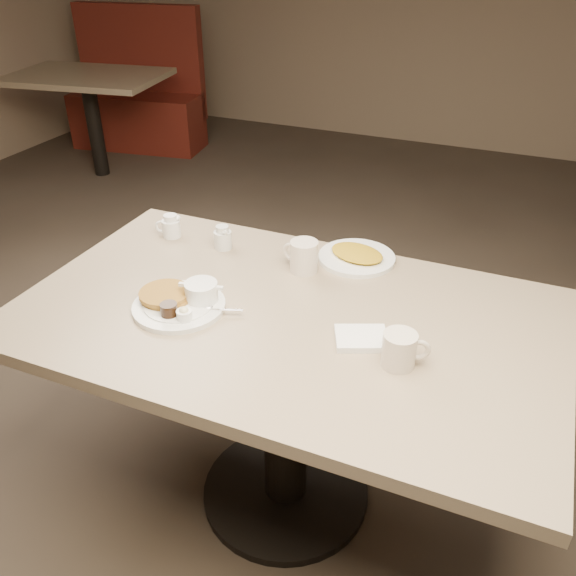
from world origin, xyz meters
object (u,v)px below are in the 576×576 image
at_px(diner_table, 285,361).
at_px(booth_back_left, 134,99).
at_px(creamer_left, 171,227).
at_px(hash_plate, 357,256).
at_px(coffee_mug_far, 303,256).
at_px(main_plate, 181,300).
at_px(coffee_mug_near, 400,349).
at_px(creamer_right, 223,238).

height_order(diner_table, booth_back_left, booth_back_left).
relative_size(creamer_left, booth_back_left, 0.06).
bearing_deg(hash_plate, coffee_mug_far, -135.72).
bearing_deg(booth_back_left, creamer_left, -51.57).
xyz_separation_m(main_plate, coffee_mug_far, (0.24, 0.33, 0.03)).
relative_size(coffee_mug_near, coffee_mug_far, 0.98).
bearing_deg(creamer_right, coffee_mug_near, -28.50).
height_order(coffee_mug_far, hash_plate, coffee_mug_far).
distance_m(main_plate, creamer_left, 0.46).
bearing_deg(diner_table, hash_plate, 76.23).
distance_m(main_plate, creamer_right, 0.37).
bearing_deg(hash_plate, main_plate, -129.05).
xyz_separation_m(coffee_mug_far, creamer_left, (-0.51, 0.04, -0.01)).
xyz_separation_m(diner_table, main_plate, (-0.28, -0.09, 0.19)).
height_order(creamer_left, hash_plate, creamer_left).
height_order(creamer_right, hash_plate, creamer_right).
relative_size(creamer_right, booth_back_left, 0.06).
relative_size(coffee_mug_far, creamer_right, 1.65).
bearing_deg(main_plate, coffee_mug_near, -1.05).
bearing_deg(hash_plate, creamer_right, -167.78).
distance_m(coffee_mug_far, creamer_left, 0.51).
distance_m(coffee_mug_far, booth_back_left, 3.72).
bearing_deg(booth_back_left, hash_plate, -42.93).
height_order(hash_plate, booth_back_left, booth_back_left).
height_order(coffee_mug_far, creamer_left, coffee_mug_far).
distance_m(diner_table, booth_back_left, 3.91).
xyz_separation_m(diner_table, creamer_left, (-0.55, 0.28, 0.21)).
bearing_deg(coffee_mug_far, creamer_left, 175.25).
xyz_separation_m(diner_table, creamer_right, (-0.34, 0.28, 0.21)).
bearing_deg(diner_table, creamer_left, 152.80).
height_order(diner_table, creamer_left, creamer_left).
distance_m(coffee_mug_far, hash_plate, 0.19).
bearing_deg(booth_back_left, coffee_mug_far, -45.83).
relative_size(creamer_left, hash_plate, 0.30).
distance_m(diner_table, creamer_right, 0.49).
relative_size(main_plate, creamer_right, 4.24).
height_order(diner_table, hash_plate, hash_plate).
distance_m(coffee_mug_near, creamer_left, 0.97).
bearing_deg(coffee_mug_far, booth_back_left, 134.17).
xyz_separation_m(creamer_right, hash_plate, (0.44, 0.09, -0.02)).
height_order(coffee_mug_near, creamer_right, coffee_mug_near).
distance_m(diner_table, creamer_left, 0.65).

